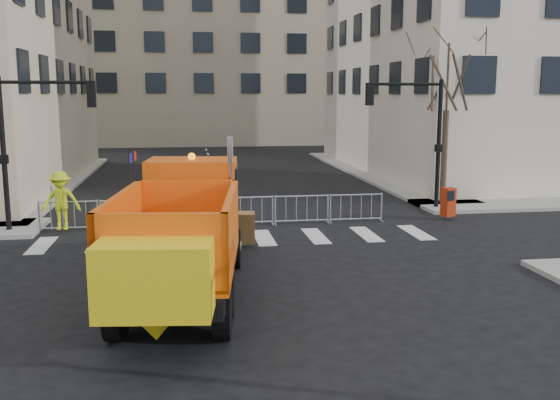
{
  "coord_description": "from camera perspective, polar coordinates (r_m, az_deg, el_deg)",
  "views": [
    {
      "loc": [
        -1.87,
        -14.93,
        4.8
      ],
      "look_at": [
        0.8,
        2.5,
        1.8
      ],
      "focal_mm": 40.0,
      "sensor_mm": 36.0,
      "label": 1
    }
  ],
  "objects": [
    {
      "name": "plow_truck",
      "position": [
        14.58,
        -8.86,
        -2.83
      ],
      "size": [
        3.89,
        9.96,
        3.77
      ],
      "rotation": [
        0.0,
        0.0,
        1.45
      ],
      "color": "black",
      "rests_on": "ground"
    },
    {
      "name": "traffic_light_right",
      "position": [
        26.63,
        14.3,
        4.83
      ],
      "size": [
        0.18,
        0.18,
        5.4
      ],
      "primitive_type": "cylinder",
      "color": "black",
      "rests_on": "ground"
    },
    {
      "name": "ground",
      "position": [
        15.8,
        -1.5,
        -8.04
      ],
      "size": [
        120.0,
        120.0,
        0.0
      ],
      "primitive_type": "plane",
      "color": "black",
      "rests_on": "ground"
    },
    {
      "name": "building_far",
      "position": [
        67.35,
        -7.35,
        15.7
      ],
      "size": [
        30.0,
        18.0,
        24.0
      ],
      "primitive_type": "cube",
      "color": "tan",
      "rests_on": "ground"
    },
    {
      "name": "traffic_light_left",
      "position": [
        23.35,
        -23.94,
        3.66
      ],
      "size": [
        0.18,
        0.18,
        5.4
      ],
      "primitive_type": "cylinder",
      "color": "black",
      "rests_on": "ground"
    },
    {
      "name": "sidewalk_back",
      "position": [
        23.98,
        -4.06,
        -1.74
      ],
      "size": [
        64.0,
        5.0,
        0.15
      ],
      "primitive_type": "cube",
      "color": "gray",
      "rests_on": "ground"
    },
    {
      "name": "crowd_barriers",
      "position": [
        22.96,
        -5.76,
        -1.07
      ],
      "size": [
        12.6,
        0.6,
        1.1
      ],
      "primitive_type": null,
      "color": "#9EA0A5",
      "rests_on": "ground"
    },
    {
      "name": "street_tree",
      "position": [
        27.76,
        14.92,
        7.16
      ],
      "size": [
        3.0,
        3.0,
        7.5
      ],
      "primitive_type": null,
      "color": "#382B21",
      "rests_on": "ground"
    },
    {
      "name": "cop_b",
      "position": [
        19.12,
        -9.44,
        -2.33
      ],
      "size": [
        1.07,
        1.01,
        1.75
      ],
      "primitive_type": "imported",
      "rotation": [
        0.0,
        0.0,
        2.59
      ],
      "color": "black",
      "rests_on": "ground"
    },
    {
      "name": "cop_c",
      "position": [
        18.85,
        -8.75,
        -2.59
      ],
      "size": [
        1.05,
        0.86,
        1.67
      ],
      "primitive_type": "imported",
      "rotation": [
        0.0,
        0.0,
        3.69
      ],
      "color": "black",
      "rests_on": "ground"
    },
    {
      "name": "cop_a",
      "position": [
        18.46,
        -7.46,
        -2.76
      ],
      "size": [
        0.65,
        0.45,
        1.72
      ],
      "primitive_type": "imported",
      "rotation": [
        0.0,
        0.0,
        3.08
      ],
      "color": "black",
      "rests_on": "ground"
    },
    {
      "name": "worker",
      "position": [
        22.86,
        -19.41,
        -0.04
      ],
      "size": [
        1.35,
        0.81,
        2.04
      ],
      "primitive_type": "imported",
      "rotation": [
        0.0,
        0.0,
        -0.04
      ],
      "color": "#C0D719",
      "rests_on": "sidewalk_back"
    },
    {
      "name": "newspaper_box",
      "position": [
        24.88,
        15.13,
        -0.17
      ],
      "size": [
        0.56,
        0.53,
        1.1
      ],
      "primitive_type": "cube",
      "rotation": [
        0.0,
        0.0,
        0.34
      ],
      "color": "#A5270C",
      "rests_on": "sidewalk_back"
    }
  ]
}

